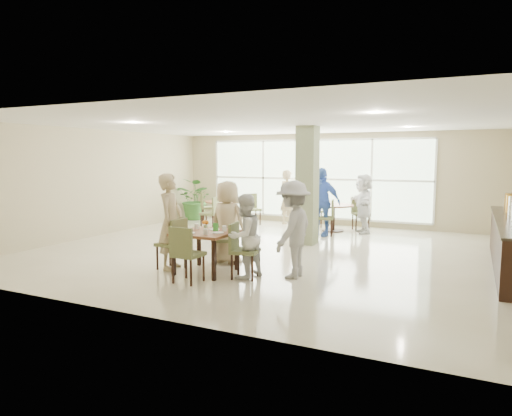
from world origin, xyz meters
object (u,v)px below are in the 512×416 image
at_px(adult_b, 364,204).
at_px(adult_standing, 287,197).
at_px(round_table_left, 224,206).
at_px(potted_plant, 196,199).
at_px(main_table, 206,236).
at_px(adult_a, 321,202).
at_px(teen_standing, 293,229).
at_px(round_table_right, 333,211).
at_px(teen_right, 244,236).
at_px(teen_far, 228,222).
at_px(teen_left, 171,221).

relative_size(adult_b, adult_standing, 0.96).
height_order(round_table_left, potted_plant, potted_plant).
relative_size(main_table, potted_plant, 0.71).
xyz_separation_m(adult_a, adult_standing, (-1.52, 1.41, -0.05)).
bearing_deg(round_table_left, teen_standing, -49.41).
bearing_deg(teen_standing, adult_standing, -155.46).
distance_m(round_table_right, adult_standing, 1.71).
xyz_separation_m(round_table_left, potted_plant, (-1.50, 0.76, 0.10)).
height_order(potted_plant, adult_a, adult_a).
distance_m(potted_plant, teen_right, 7.59).
xyz_separation_m(teen_standing, adult_a, (-0.85, 4.28, 0.06)).
height_order(teen_right, teen_standing, teen_standing).
xyz_separation_m(round_table_left, teen_right, (3.30, -5.12, 0.14)).
relative_size(teen_right, teen_standing, 0.86).
relative_size(teen_standing, adult_standing, 0.99).
xyz_separation_m(teen_far, teen_right, (0.81, -0.85, -0.08)).
relative_size(teen_right, adult_a, 0.81).
bearing_deg(adult_b, round_table_right, -112.53).
xyz_separation_m(potted_plant, teen_far, (4.00, -5.02, 0.12)).
bearing_deg(adult_b, adult_a, -70.51).
bearing_deg(adult_a, teen_standing, -72.98).
bearing_deg(teen_left, teen_standing, -93.57).
bearing_deg(main_table, teen_far, 91.17).
relative_size(main_table, teen_far, 0.60).
height_order(main_table, potted_plant, potted_plant).
height_order(teen_far, teen_right, teen_far).
relative_size(teen_far, teen_right, 1.12).
bearing_deg(teen_standing, teen_far, -104.49).
height_order(main_table, teen_right, teen_right).
xyz_separation_m(main_table, round_table_left, (-2.51, 5.10, -0.07)).
distance_m(main_table, round_table_right, 5.58).
relative_size(round_table_left, adult_b, 0.71).
bearing_deg(round_table_left, round_table_right, 7.40).
relative_size(round_table_right, adult_standing, 0.67).
height_order(main_table, adult_b, adult_b).
xyz_separation_m(main_table, adult_standing, (-0.84, 6.07, 0.19)).
bearing_deg(teen_far, adult_standing, -73.01).
bearing_deg(adult_standing, teen_far, 123.52).
xyz_separation_m(main_table, adult_a, (0.68, 4.66, 0.24)).
relative_size(potted_plant, teen_standing, 0.82).
xyz_separation_m(teen_standing, adult_b, (0.07, 5.18, -0.03)).
bearing_deg(teen_left, teen_right, -103.24).
bearing_deg(main_table, adult_b, 73.92).
relative_size(main_table, round_table_left, 0.84).
relative_size(round_table_left, adult_standing, 0.68).
xyz_separation_m(teen_left, teen_right, (1.53, 0.02, -0.16)).
height_order(adult_b, adult_standing, adult_standing).
distance_m(teen_right, adult_standing, 6.30).
distance_m(main_table, teen_left, 0.77).
xyz_separation_m(main_table, round_table_right, (0.76, 5.53, -0.08)).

